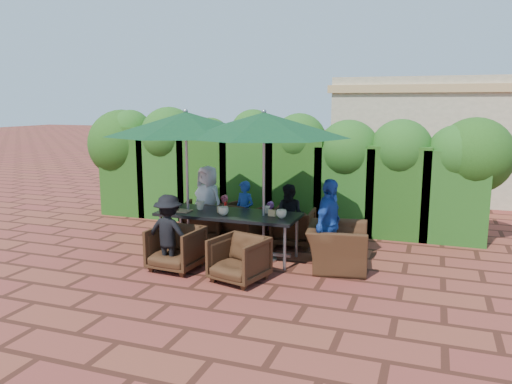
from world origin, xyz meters
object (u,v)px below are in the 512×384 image
(chair_near_right, at_px, (239,257))
(chair_end_right, at_px, (337,240))
(umbrella_right, at_px, (264,125))
(chair_far_mid, at_px, (245,221))
(dining_table, at_px, (228,217))
(chair_far_left, at_px, (204,218))
(umbrella_left, at_px, (186,124))
(chair_far_right, at_px, (293,225))
(chair_near_left, at_px, (176,246))

(chair_near_right, height_order, chair_end_right, chair_end_right)
(umbrella_right, distance_m, chair_far_mid, 2.15)
(dining_table, bearing_deg, chair_end_right, 0.80)
(chair_far_mid, bearing_deg, umbrella_right, 142.81)
(dining_table, height_order, umbrella_right, umbrella_right)
(chair_far_left, bearing_deg, umbrella_right, 137.34)
(umbrella_left, distance_m, chair_far_left, 2.06)
(umbrella_left, relative_size, chair_near_right, 3.74)
(chair_far_mid, height_order, chair_end_right, chair_end_right)
(chair_far_right, xyz_separation_m, chair_end_right, (0.99, -0.99, 0.08))
(chair_far_left, relative_size, chair_end_right, 0.75)
(umbrella_left, bearing_deg, dining_table, 3.82)
(chair_far_right, distance_m, chair_end_right, 1.40)
(chair_far_left, relative_size, chair_far_mid, 0.98)
(chair_far_left, bearing_deg, umbrella_left, 87.56)
(chair_far_mid, relative_size, chair_near_left, 1.08)
(chair_far_right, bearing_deg, chair_near_left, 51.25)
(dining_table, xyz_separation_m, umbrella_left, (-0.73, -0.05, 1.54))
(chair_far_right, relative_size, chair_near_left, 1.00)
(chair_far_left, bearing_deg, dining_table, 122.61)
(chair_far_mid, xyz_separation_m, chair_near_right, (0.67, -1.99, -0.04))
(dining_table, distance_m, chair_near_right, 1.25)
(chair_end_right, bearing_deg, chair_far_right, 36.78)
(chair_far_mid, distance_m, chair_near_left, 1.89)
(chair_near_left, bearing_deg, chair_far_mid, 80.73)
(umbrella_right, distance_m, chair_near_left, 2.34)
(umbrella_left, relative_size, chair_near_left, 3.64)
(dining_table, bearing_deg, umbrella_right, 0.22)
(umbrella_left, height_order, umbrella_right, same)
(chair_far_left, relative_size, chair_far_right, 1.05)
(dining_table, relative_size, umbrella_left, 0.88)
(umbrella_left, xyz_separation_m, chair_near_left, (0.22, -0.85, -1.84))
(umbrella_left, distance_m, chair_far_mid, 2.17)
(umbrella_left, height_order, chair_far_mid, umbrella_left)
(dining_table, xyz_separation_m, chair_far_mid, (-0.06, 0.94, -0.27))
(chair_far_right, relative_size, chair_end_right, 0.71)
(chair_far_right, bearing_deg, chair_far_mid, 1.39)
(dining_table, relative_size, umbrella_right, 0.86)
(dining_table, relative_size, chair_end_right, 2.27)
(chair_near_right, relative_size, chair_end_right, 0.69)
(umbrella_right, relative_size, chair_end_right, 2.65)
(umbrella_left, distance_m, chair_near_left, 2.04)
(chair_near_right, bearing_deg, chair_end_right, 56.16)
(chair_far_left, xyz_separation_m, chair_far_right, (1.72, 0.11, -0.02))
(umbrella_left, relative_size, chair_far_left, 3.45)
(umbrella_right, distance_m, chair_near_right, 2.13)
(dining_table, distance_m, umbrella_right, 1.66)
(chair_far_right, bearing_deg, chair_near_right, 79.90)
(chair_far_mid, bearing_deg, umbrella_left, 72.61)
(chair_far_left, xyz_separation_m, chair_end_right, (2.71, -0.88, 0.06))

